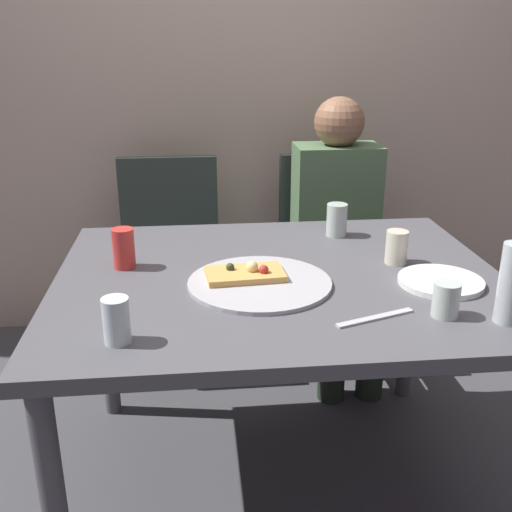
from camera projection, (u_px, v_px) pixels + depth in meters
ground_plane at (276, 479)px, 2.01m from camera, size 8.00×8.00×0.00m
back_wall at (242, 59)px, 2.77m from camera, size 6.00×0.10×2.60m
dining_table at (279, 299)px, 1.78m from camera, size 1.30×1.04×0.74m
pizza_tray at (260, 283)px, 1.68m from camera, size 0.41×0.41×0.01m
pizza_slice_last at (246, 273)px, 1.70m from camera, size 0.23×0.15×0.05m
wine_bottle at (512, 281)px, 1.43m from camera, size 0.06×0.06×0.27m
tumbler_near at (116, 321)px, 1.35m from camera, size 0.06×0.06×0.11m
tumbler_far at (337, 220)px, 2.08m from camera, size 0.07×0.07×0.11m
wine_glass at (397, 247)px, 1.83m from camera, size 0.07×0.07×0.10m
short_glass at (446, 300)px, 1.48m from camera, size 0.07×0.07×0.09m
soda_can at (124, 248)px, 1.79m from camera, size 0.07×0.07×0.12m
plate_stack at (441, 282)px, 1.68m from camera, size 0.24×0.24×0.02m
table_knife at (375, 318)px, 1.48m from camera, size 0.21×0.09×0.01m
chair_left at (170, 248)px, 2.66m from camera, size 0.44×0.44×0.90m
chair_right at (330, 243)px, 2.73m from camera, size 0.44×0.44×0.90m
guest_in_sweater at (339, 226)px, 2.54m from camera, size 0.36×0.56×1.17m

